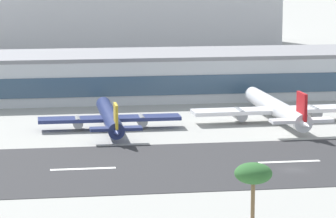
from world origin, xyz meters
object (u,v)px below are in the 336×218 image
object	(u,v)px
airliner_gold_tail_gate_0	(110,118)
palm_tree_0	(253,175)
terminal_building	(161,74)
airliner_red_tail_gate_1	(278,109)

from	to	relation	value
airliner_gold_tail_gate_0	palm_tree_0	world-z (taller)	palm_tree_0
airliner_gold_tail_gate_0	terminal_building	bearing A→B (deg)	-22.00
terminal_building	airliner_gold_tail_gate_0	size ratio (longest dim) A/B	4.75
terminal_building	palm_tree_0	distance (m)	130.95
airliner_red_tail_gate_1	palm_tree_0	size ratio (longest dim) A/B	3.80
airliner_gold_tail_gate_0	palm_tree_0	size ratio (longest dim) A/B	3.27
terminal_building	palm_tree_0	size ratio (longest dim) A/B	15.53
terminal_building	airliner_red_tail_gate_1	world-z (taller)	terminal_building
terminal_building	airliner_red_tail_gate_1	distance (m)	47.17
palm_tree_0	airliner_red_tail_gate_1	bearing A→B (deg)	72.60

